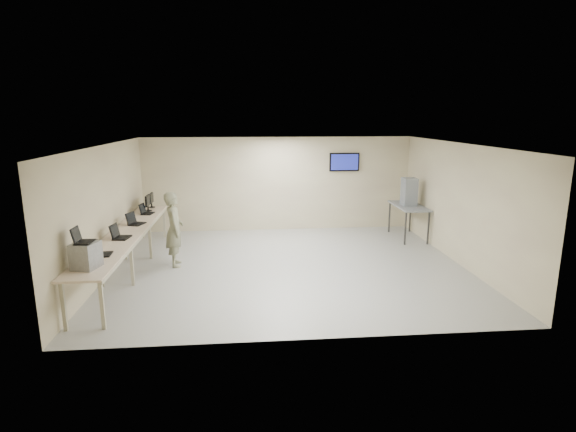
{
  "coord_description": "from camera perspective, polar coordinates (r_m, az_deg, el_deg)",
  "views": [
    {
      "loc": [
        -0.92,
        -9.85,
        3.42
      ],
      "look_at": [
        0.0,
        0.2,
        1.15
      ],
      "focal_mm": 28.0,
      "sensor_mm": 36.0,
      "label": 1
    }
  ],
  "objects": [
    {
      "name": "monitor_near",
      "position": [
        12.63,
        -17.4,
        1.76
      ],
      "size": [
        0.19,
        0.43,
        0.43
      ],
      "color": "black",
      "rests_on": "workbench"
    },
    {
      "name": "laptop_3",
      "position": [
        12.29,
        -17.65,
        0.57
      ],
      "size": [
        0.35,
        0.39,
        0.28
      ],
      "rotation": [
        0.0,
        0.0,
        -0.18
      ],
      "color": "black",
      "rests_on": "workbench"
    },
    {
      "name": "workbench",
      "position": [
        10.53,
        -19.74,
        -2.35
      ],
      "size": [
        0.76,
        6.0,
        0.9
      ],
      "color": "beige",
      "rests_on": "ground"
    },
    {
      "name": "storage_bins",
      "position": [
        12.99,
        15.13,
        2.99
      ],
      "size": [
        0.37,
        0.41,
        0.77
      ],
      "color": "gray",
      "rests_on": "side_table"
    },
    {
      "name": "monitor_far",
      "position": [
        13.08,
        -16.97,
        2.1
      ],
      "size": [
        0.18,
        0.41,
        0.4
      ],
      "color": "black",
      "rests_on": "workbench"
    },
    {
      "name": "room",
      "position": [
        10.16,
        0.26,
        1.26
      ],
      "size": [
        8.01,
        7.01,
        2.81
      ],
      "color": "#BDBDBD",
      "rests_on": "ground"
    },
    {
      "name": "side_table",
      "position": [
        13.08,
        15.09,
        1.02
      ],
      "size": [
        0.74,
        1.58,
        0.95
      ],
      "color": "slate",
      "rests_on": "ground"
    },
    {
      "name": "equipment_box",
      "position": [
        8.29,
        -24.29,
        -4.57
      ],
      "size": [
        0.46,
        0.5,
        0.44
      ],
      "primitive_type": "cube",
      "rotation": [
        0.0,
        0.0,
        -0.25
      ],
      "color": "gray",
      "rests_on": "workbench"
    },
    {
      "name": "soldier",
      "position": [
        10.62,
        -14.24,
        -1.64
      ],
      "size": [
        0.52,
        0.69,
        1.73
      ],
      "primitive_type": "imported",
      "rotation": [
        0.0,
        0.0,
        1.74
      ],
      "color": "#6F7559",
      "rests_on": "ground"
    },
    {
      "name": "laptop_1",
      "position": [
        10.03,
        -20.68,
        -2.24
      ],
      "size": [
        0.37,
        0.43,
        0.31
      ],
      "rotation": [
        0.0,
        0.0,
        -0.14
      ],
      "color": "black",
      "rests_on": "workbench"
    },
    {
      "name": "laptop_2",
      "position": [
        11.18,
        -18.91,
        -0.65
      ],
      "size": [
        0.42,
        0.45,
        0.29
      ],
      "rotation": [
        0.0,
        0.0,
        -0.35
      ],
      "color": "black",
      "rests_on": "workbench"
    },
    {
      "name": "laptop_0",
      "position": [
        8.98,
        -22.65,
        -4.17
      ],
      "size": [
        0.3,
        0.36,
        0.27
      ],
      "rotation": [
        0.0,
        0.0,
        0.06
      ],
      "color": "black",
      "rests_on": "workbench"
    },
    {
      "name": "laptop_on_box",
      "position": [
        8.23,
        -24.82,
        -2.64
      ],
      "size": [
        0.29,
        0.35,
        0.27
      ],
      "rotation": [
        0.0,
        0.0,
        -0.03
      ],
      "color": "black",
      "rests_on": "equipment_box"
    }
  ]
}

